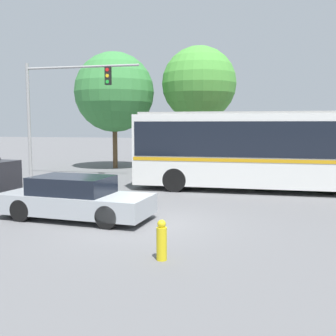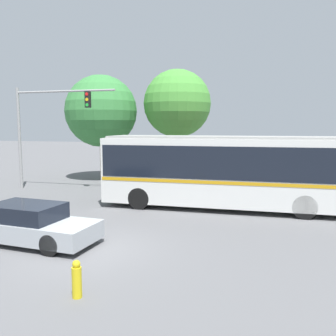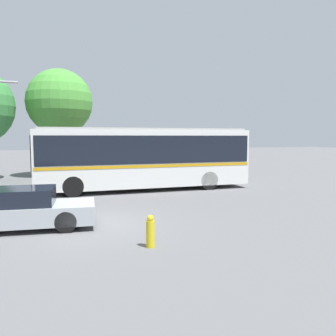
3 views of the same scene
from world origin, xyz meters
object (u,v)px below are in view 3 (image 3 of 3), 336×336
(street_tree_centre, at_px, (59,102))
(fire_hydrant, at_px, (150,232))
(sedan_foreground, at_px, (19,210))
(city_bus, at_px, (145,155))

(street_tree_centre, distance_m, fire_hydrant, 18.36)
(sedan_foreground, relative_size, fire_hydrant, 5.44)
(sedan_foreground, bearing_deg, street_tree_centre, 89.06)
(fire_hydrant, bearing_deg, city_bus, 76.75)
(sedan_foreground, xyz_separation_m, street_tree_centre, (1.45, 14.55, 4.73))
(city_bus, bearing_deg, fire_hydrant, 76.05)
(city_bus, distance_m, sedan_foreground, 8.82)
(city_bus, height_order, fire_hydrant, city_bus)
(city_bus, height_order, sedan_foreground, city_bus)
(street_tree_centre, bearing_deg, city_bus, -61.83)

